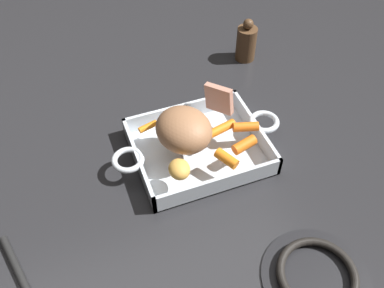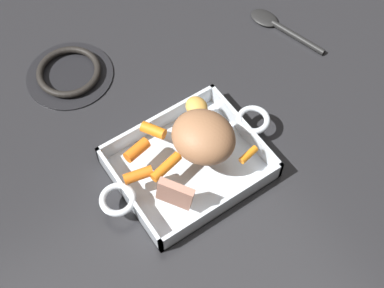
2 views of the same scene
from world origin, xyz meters
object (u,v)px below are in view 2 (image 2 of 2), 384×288
at_px(pork_roast, 204,138).
at_px(serving_spoon, 278,26).
at_px(baby_carrot_short, 138,175).
at_px(potato_golden_small, 197,107).
at_px(baby_carrot_northeast, 166,167).
at_px(roasting_dish, 189,164).
at_px(baby_carrot_southeast, 248,155).
at_px(roast_slice_thin, 175,194).
at_px(baby_carrot_southwest, 153,130).
at_px(stove_burner_rear, 69,73).
at_px(baby_carrot_long, 137,150).

height_order(pork_roast, serving_spoon, pork_roast).
distance_m(pork_roast, baby_carrot_short, 0.14).
height_order(pork_roast, potato_golden_small, pork_roast).
bearing_deg(baby_carrot_northeast, roasting_dish, -179.71).
relative_size(baby_carrot_short, baby_carrot_southeast, 1.31).
bearing_deg(baby_carrot_northeast, roast_slice_thin, 71.17).
height_order(roast_slice_thin, serving_spoon, roast_slice_thin).
relative_size(baby_carrot_southwest, baby_carrot_southeast, 1.16).
distance_m(roast_slice_thin, potato_golden_small, 0.21).
relative_size(roasting_dish, stove_burner_rear, 1.99).
bearing_deg(roast_slice_thin, baby_carrot_southwest, -107.20).
bearing_deg(potato_golden_small, baby_carrot_southwest, -2.42).
bearing_deg(serving_spoon, baby_carrot_southeast, 116.81).
bearing_deg(pork_roast, stove_burner_rear, -70.74).
relative_size(stove_burner_rear, serving_spoon, 0.94).
relative_size(roast_slice_thin, stove_burner_rear, 0.34).
xyz_separation_m(baby_carrot_southwest, baby_carrot_short, (0.08, 0.07, -0.00)).
distance_m(roasting_dish, baby_carrot_short, 0.11).
xyz_separation_m(baby_carrot_short, baby_carrot_southeast, (-0.20, 0.08, -0.00)).
xyz_separation_m(baby_carrot_long, serving_spoon, (-0.47, -0.14, -0.05)).
xyz_separation_m(roasting_dish, baby_carrot_long, (0.08, -0.06, 0.04)).
height_order(pork_roast, baby_carrot_southeast, pork_roast).
relative_size(roast_slice_thin, baby_carrot_southeast, 1.54).
bearing_deg(baby_carrot_northeast, baby_carrot_southeast, 155.94).
relative_size(pork_roast, baby_carrot_northeast, 1.85).
bearing_deg(baby_carrot_southeast, potato_golden_small, -81.13).
bearing_deg(serving_spoon, baby_carrot_southwest, 90.68).
height_order(baby_carrot_southeast, stove_burner_rear, baby_carrot_southeast).
relative_size(baby_carrot_short, stove_burner_rear, 0.29).
distance_m(roasting_dish, baby_carrot_southwest, 0.10).
distance_m(roasting_dish, baby_carrot_northeast, 0.07).
bearing_deg(baby_carrot_southeast, stove_burner_rear, -66.15).
height_order(baby_carrot_southeast, serving_spoon, baby_carrot_southeast).
height_order(baby_carrot_long, baby_carrot_northeast, baby_carrot_long).
xyz_separation_m(baby_carrot_southeast, stove_burner_rear, (0.18, -0.42, -0.05)).
distance_m(pork_roast, baby_carrot_southwest, 0.11).
bearing_deg(pork_roast, roasting_dish, -3.44).
relative_size(baby_carrot_northeast, stove_burner_rear, 0.35).
relative_size(roasting_dish, roast_slice_thin, 5.88).
bearing_deg(serving_spoon, potato_golden_small, 95.88).
bearing_deg(roast_slice_thin, serving_spoon, -150.25).
relative_size(roasting_dish, pork_roast, 3.05).
distance_m(baby_carrot_northeast, stove_burner_rear, 0.36).
height_order(roast_slice_thin, baby_carrot_southwest, roast_slice_thin).
bearing_deg(baby_carrot_long, serving_spoon, -163.67).
xyz_separation_m(potato_golden_small, serving_spoon, (-0.32, -0.12, -0.06)).
relative_size(roast_slice_thin, baby_carrot_northeast, 0.96).
bearing_deg(baby_carrot_southeast, baby_carrot_southwest, -50.29).
xyz_separation_m(roast_slice_thin, baby_carrot_northeast, (-0.02, -0.07, -0.02)).
bearing_deg(pork_roast, baby_carrot_northeast, -1.20).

